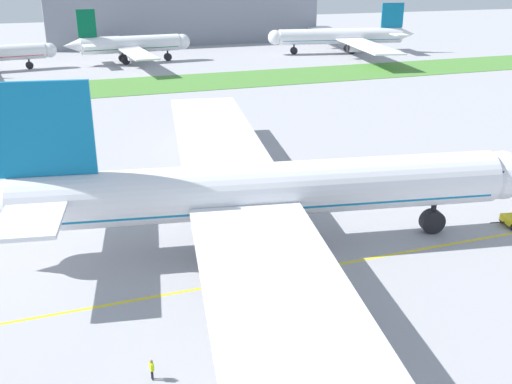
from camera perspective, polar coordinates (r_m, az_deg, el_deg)
The scene contains 9 objects.
ground_plane at distance 59.97m, azimuth 3.44°, elevation -7.44°, with size 600.00×600.00×0.00m, color #9E9EA3.
apron_taxi_line at distance 59.37m, azimuth 3.72°, elevation -7.76°, with size 280.00×0.36×0.01m, color yellow.
grass_median_strip at distance 154.81m, azimuth -11.62°, elevation 10.08°, with size 320.00×24.00×0.10m, color #4C8438.
airliner_foreground at distance 61.98m, azimuth 0.00°, elevation 0.04°, with size 61.00×98.63×18.68m.
ground_crew_wingwalker_port at distance 45.66m, azimuth -10.11°, elevation -16.46°, with size 0.33×0.59×1.72m.
ground_crew_marshaller_front at distance 77.90m, azimuth -3.62°, elevation 0.31°, with size 0.36×0.56×1.65m.
parked_airliner_far_right at distance 192.38m, azimuth -12.23°, elevation 13.81°, with size 39.59×60.40×16.57m.
parked_airliner_far_outer at distance 212.48m, azimuth 8.46°, elevation 14.72°, with size 52.14×83.82×16.72m.
terminal_building at distance 240.49m, azimuth -6.96°, elevation 16.32°, with size 104.25×20.00×18.00m, color gray.
Camera 1 is at (-20.96, -48.33, 28.67)m, focal length 41.14 mm.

